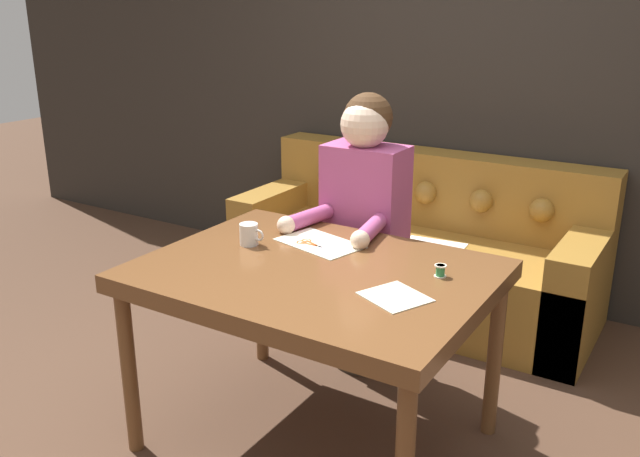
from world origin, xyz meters
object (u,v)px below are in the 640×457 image
Objects in this scene: person at (363,233)px; thread_spool at (440,271)px; couch at (415,254)px; dining_table at (315,285)px; scissors at (313,245)px; mug at (249,234)px.

person is 29.67× the size of thread_spool.
person is at bearing -84.68° from couch.
dining_table is at bearing -77.83° from person.
scissors is (0.00, -0.45, 0.08)m from person.
couch is 18.29× the size of mug.
dining_table is 0.25m from scissors.
thread_spool is at bearing -40.06° from person.
couch reaches higher than scissors.
mug is (-0.23, -0.13, 0.04)m from scissors.
couch reaches higher than thread_spool.
dining_table is 0.66m from person.
thread_spool is (0.65, -1.27, 0.47)m from couch.
person reaches higher than mug.
thread_spool is (0.57, -0.04, 0.02)m from scissors.
person is 11.81× the size of mug.
couch is at bearing 95.32° from person.
dining_table is at bearing -159.48° from thread_spool.
scissors is (-0.14, 0.20, 0.08)m from dining_table.
person is (-0.14, 0.65, -0.00)m from dining_table.
thread_spool reaches higher than scissors.
mug is (-0.36, 0.07, 0.12)m from dining_table.
person is at bearing 139.94° from thread_spool.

